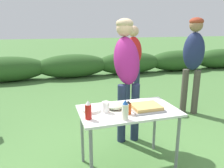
# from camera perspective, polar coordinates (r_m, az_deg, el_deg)

# --- Properties ---
(ground_plane) EXTENTS (60.00, 60.00, 0.00)m
(ground_plane) POSITION_cam_1_polar(r_m,az_deg,el_deg) (2.83, 3.99, -20.76)
(ground_plane) COLOR #4C7A3D
(shrub_hedge) EXTENTS (14.40, 0.90, 0.77)m
(shrub_hedge) POSITION_cam_1_polar(r_m,az_deg,el_deg) (7.37, -10.20, 4.70)
(shrub_hedge) COLOR #2D5623
(shrub_hedge) RESTS_ON ground
(folding_table) EXTENTS (1.10, 0.64, 0.74)m
(folding_table) POSITION_cam_1_polar(r_m,az_deg,el_deg) (2.50, 4.26, -8.31)
(folding_table) COLOR silver
(folding_table) RESTS_ON ground
(food_tray) EXTENTS (0.35, 0.30, 0.06)m
(food_tray) POSITION_cam_1_polar(r_m,az_deg,el_deg) (2.49, 8.89, -6.07)
(food_tray) COLOR #9E9EA3
(food_tray) RESTS_ON folding_table
(plate_stack) EXTENTS (0.20, 0.20, 0.03)m
(plate_stack) POSITION_cam_1_polar(r_m,az_deg,el_deg) (2.42, -5.44, -6.75)
(plate_stack) COLOR white
(plate_stack) RESTS_ON folding_table
(mixing_bowl) EXTENTS (0.22, 0.22, 0.06)m
(mixing_bowl) POSITION_cam_1_polar(r_m,az_deg,el_deg) (2.49, 0.94, -5.67)
(mixing_bowl) COLOR #ADBC99
(mixing_bowl) RESTS_ON folding_table
(paper_cup_stack) EXTENTS (0.08, 0.08, 0.12)m
(paper_cup_stack) POSITION_cam_1_polar(r_m,az_deg,el_deg) (2.37, -1.59, -6.07)
(paper_cup_stack) COLOR white
(paper_cup_stack) RESTS_ON folding_table
(ketchup_bottle) EXTENTS (0.07, 0.07, 0.20)m
(ketchup_bottle) POSITION_cam_1_polar(r_m,az_deg,el_deg) (2.21, -6.23, -6.82)
(ketchup_bottle) COLOR red
(ketchup_bottle) RESTS_ON folding_table
(mayo_bottle) EXTENTS (0.07, 0.07, 0.21)m
(mayo_bottle) POSITION_cam_1_polar(r_m,az_deg,el_deg) (2.18, 3.46, -6.88)
(mayo_bottle) COLOR silver
(mayo_bottle) RESTS_ON folding_table
(hot_sauce_bottle) EXTENTS (0.07, 0.07, 0.15)m
(hot_sauce_bottle) POSITION_cam_1_polar(r_m,az_deg,el_deg) (2.33, 4.26, -6.18)
(hot_sauce_bottle) COLOR #CC4214
(hot_sauce_bottle) RESTS_ON folding_table
(standing_person_in_olive_jacket) EXTENTS (0.41, 0.53, 1.76)m
(standing_person_in_olive_jacket) POSITION_cam_1_polar(r_m,az_deg,el_deg) (3.12, 3.84, 4.97)
(standing_person_in_olive_jacket) COLOR #232D4C
(standing_person_in_olive_jacket) RESTS_ON ground
(standing_person_with_beanie) EXTENTS (0.41, 0.32, 1.66)m
(standing_person_with_beanie) POSITION_cam_1_polar(r_m,az_deg,el_deg) (4.67, 5.46, 6.80)
(standing_person_with_beanie) COLOR #232D4C
(standing_person_with_beanie) RESTS_ON ground
(standing_person_in_red_jacket) EXTENTS (0.46, 0.45, 1.80)m
(standing_person_in_red_jacket) POSITION_cam_1_polar(r_m,az_deg,el_deg) (4.33, 20.48, 7.05)
(standing_person_in_red_jacket) COLOR #4C473D
(standing_person_in_red_jacket) RESTS_ON ground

